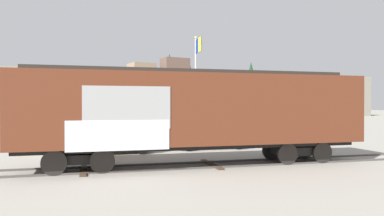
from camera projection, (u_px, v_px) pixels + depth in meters
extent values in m
plane|color=gray|center=(173.00, 167.00, 15.32)|extent=(260.00, 260.00, 0.00)
cube|color=#4C4742|center=(201.00, 168.00, 14.95)|extent=(59.89, 3.80, 0.08)
cube|color=#4C4742|center=(192.00, 162.00, 16.34)|extent=(59.89, 3.80, 0.08)
cube|color=#423323|center=(84.00, 170.00, 14.46)|extent=(0.39, 2.51, 0.07)
cube|color=#423323|center=(212.00, 164.00, 15.83)|extent=(0.39, 2.51, 0.07)
cube|color=#5B2B19|center=(196.00, 109.00, 15.63)|extent=(14.48, 3.59, 2.85)
cube|color=#2D2823|center=(196.00, 72.00, 15.61)|extent=(13.62, 1.24, 0.24)
cube|color=#999999|center=(127.00, 108.00, 13.52)|extent=(3.15, 0.22, 1.57)
cube|color=silver|center=(119.00, 135.00, 13.45)|extent=(3.68, 0.26, 1.10)
cube|color=black|center=(196.00, 145.00, 15.64)|extent=(14.11, 2.36, 0.20)
cube|color=black|center=(79.00, 158.00, 14.42)|extent=(2.17, 1.35, 0.36)
cylinder|color=black|center=(54.00, 163.00, 13.50)|extent=(0.93, 0.18, 0.92)
cylinder|color=black|center=(57.00, 158.00, 14.89)|extent=(0.93, 0.18, 0.92)
cylinder|color=black|center=(102.00, 161.00, 13.95)|extent=(0.93, 0.18, 0.92)
cylinder|color=black|center=(101.00, 156.00, 15.33)|extent=(0.93, 0.18, 0.92)
cube|color=black|center=(296.00, 150.00, 16.87)|extent=(2.17, 1.35, 0.36)
cylinder|color=black|center=(287.00, 154.00, 15.96)|extent=(0.93, 0.18, 0.92)
cylinder|color=black|center=(272.00, 150.00, 17.35)|extent=(0.93, 0.18, 0.92)
cylinder|color=black|center=(322.00, 153.00, 16.40)|extent=(0.93, 0.18, 0.92)
cylinder|color=black|center=(304.00, 149.00, 17.79)|extent=(0.93, 0.18, 0.92)
cylinder|color=silver|center=(196.00, 91.00, 25.48)|extent=(0.12, 0.12, 7.03)
sphere|color=#D8CC66|center=(196.00, 38.00, 25.44)|extent=(0.18, 0.18, 0.18)
cube|color=navy|center=(199.00, 45.00, 24.67)|extent=(0.18, 1.47, 0.94)
cube|color=yellow|center=(200.00, 44.00, 24.31)|extent=(0.12, 0.74, 0.94)
cube|color=gray|center=(85.00, 96.00, 83.83)|extent=(120.60, 42.14, 8.72)
cube|color=#8C725B|center=(142.00, 69.00, 75.17)|extent=(5.41, 5.29, 2.06)
cube|color=brown|center=(175.00, 66.00, 77.40)|extent=(5.89, 4.23, 3.39)
cone|color=#193D23|center=(169.00, 65.00, 81.41)|extent=(2.46, 2.46, 4.93)
cone|color=#193D23|center=(251.00, 70.00, 86.17)|extent=(1.81, 1.81, 3.62)
cone|color=#193D23|center=(189.00, 67.00, 81.86)|extent=(1.98, 1.98, 3.96)
cube|color=#9E8966|center=(108.00, 141.00, 19.49)|extent=(4.79, 1.96, 0.68)
cube|color=#2D333D|center=(103.00, 128.00, 19.38)|extent=(2.62, 1.67, 0.67)
cylinder|color=black|center=(135.00, 145.00, 20.84)|extent=(0.65, 0.25, 0.64)
cylinder|color=black|center=(142.00, 148.00, 19.34)|extent=(0.65, 0.25, 0.64)
cylinder|color=black|center=(75.00, 147.00, 19.65)|extent=(0.65, 0.25, 0.64)
cylinder|color=black|center=(78.00, 151.00, 18.14)|extent=(0.65, 0.25, 0.64)
cube|color=#B7BABF|center=(210.00, 137.00, 21.82)|extent=(4.41, 1.95, 0.76)
cube|color=#2D333D|center=(207.00, 124.00, 21.76)|extent=(2.08, 1.68, 0.72)
cylinder|color=black|center=(228.00, 141.00, 23.05)|extent=(0.65, 0.25, 0.64)
cylinder|color=black|center=(239.00, 144.00, 21.43)|extent=(0.65, 0.25, 0.64)
cylinder|color=black|center=(181.00, 142.00, 22.21)|extent=(0.65, 0.25, 0.64)
cylinder|color=black|center=(189.00, 145.00, 20.59)|extent=(0.65, 0.25, 0.64)
cube|color=navy|center=(291.00, 135.00, 23.05)|extent=(4.10, 2.07, 0.77)
cube|color=#2D333D|center=(288.00, 124.00, 22.94)|extent=(2.18, 1.77, 0.56)
cylinder|color=black|center=(300.00, 139.00, 24.38)|extent=(0.65, 0.26, 0.64)
cylinder|color=black|center=(319.00, 141.00, 22.76)|extent=(0.65, 0.26, 0.64)
cylinder|color=black|center=(265.00, 141.00, 23.35)|extent=(0.65, 0.26, 0.64)
cylinder|color=black|center=(281.00, 143.00, 21.73)|extent=(0.65, 0.26, 0.64)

